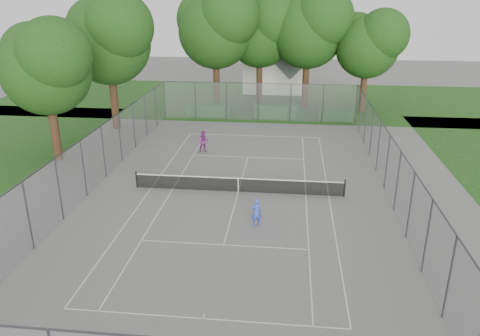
# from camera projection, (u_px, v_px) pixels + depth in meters

# --- Properties ---
(ground) EXTENTS (120.00, 120.00, 0.00)m
(ground) POSITION_uv_depth(u_px,v_px,m) (238.00, 192.00, 28.68)
(ground) COLOR #5E5C5A
(ground) RESTS_ON ground
(grass_far) EXTENTS (60.00, 20.00, 0.00)m
(grass_far) POSITION_uv_depth(u_px,v_px,m) (264.00, 99.00, 52.82)
(grass_far) COLOR #1B4313
(grass_far) RESTS_ON ground
(court_markings) EXTENTS (11.03, 23.83, 0.01)m
(court_markings) POSITION_uv_depth(u_px,v_px,m) (238.00, 192.00, 28.68)
(court_markings) COLOR silver
(court_markings) RESTS_ON ground
(tennis_net) EXTENTS (12.87, 0.10, 1.10)m
(tennis_net) POSITION_uv_depth(u_px,v_px,m) (238.00, 184.00, 28.50)
(tennis_net) COLOR black
(tennis_net) RESTS_ON ground
(perimeter_fence) EXTENTS (18.08, 34.08, 3.52)m
(perimeter_fence) POSITION_uv_depth(u_px,v_px,m) (238.00, 164.00, 28.04)
(perimeter_fence) COLOR #38383D
(perimeter_fence) RESTS_ON ground
(tree_far_left) EXTENTS (8.47, 7.73, 12.17)m
(tree_far_left) POSITION_uv_depth(u_px,v_px,m) (216.00, 25.00, 45.96)
(tree_far_left) COLOR #352113
(tree_far_left) RESTS_ON ground
(tree_far_midleft) EXTENTS (8.02, 7.32, 11.52)m
(tree_far_midleft) POSITION_uv_depth(u_px,v_px,m) (261.00, 28.00, 48.19)
(tree_far_midleft) COLOR #352113
(tree_far_midleft) RESTS_ON ground
(tree_far_midright) EXTENTS (8.34, 7.61, 11.98)m
(tree_far_midright) POSITION_uv_depth(u_px,v_px,m) (309.00, 26.00, 46.42)
(tree_far_midright) COLOR #352113
(tree_far_midright) RESTS_ON ground
(tree_far_right) EXTENTS (7.02, 6.41, 10.10)m
(tree_far_right) POSITION_uv_depth(u_px,v_px,m) (369.00, 41.00, 45.09)
(tree_far_right) COLOR #352113
(tree_far_right) RESTS_ON ground
(tree_side_back) EXTENTS (8.11, 7.40, 11.65)m
(tree_side_back) POSITION_uv_depth(u_px,v_px,m) (109.00, 36.00, 39.06)
(tree_side_back) COLOR #352113
(tree_side_back) RESTS_ON ground
(tree_side_front) EXTENTS (7.03, 6.42, 10.11)m
(tree_side_front) POSITION_uv_depth(u_px,v_px,m) (46.00, 63.00, 31.69)
(tree_side_front) COLOR #352113
(tree_side_front) RESTS_ON ground
(hedge_left) EXTENTS (4.38, 1.31, 1.09)m
(hedge_left) POSITION_uv_depth(u_px,v_px,m) (209.00, 110.00, 46.06)
(hedge_left) COLOR #174A18
(hedge_left) RESTS_ON ground
(hedge_mid) EXTENTS (4.02, 1.15, 1.26)m
(hedge_mid) POSITION_uv_depth(u_px,v_px,m) (276.00, 112.00, 45.01)
(hedge_mid) COLOR #174A18
(hedge_mid) RESTS_ON ground
(hedge_right) EXTENTS (3.19, 1.17, 0.96)m
(hedge_right) POSITION_uv_depth(u_px,v_px,m) (335.00, 115.00, 44.37)
(hedge_right) COLOR #174A18
(hedge_right) RESTS_ON ground
(house) EXTENTS (7.31, 5.67, 9.11)m
(house) POSITION_uv_depth(u_px,v_px,m) (275.00, 60.00, 56.11)
(house) COLOR white
(house) RESTS_ON ground
(girl_player) EXTENTS (0.66, 0.56, 1.54)m
(girl_player) POSITION_uv_depth(u_px,v_px,m) (256.00, 212.00, 24.37)
(girl_player) COLOR blue
(girl_player) RESTS_ON ground
(woman_player) EXTENTS (0.97, 0.86, 1.67)m
(woman_player) POSITION_uv_depth(u_px,v_px,m) (204.00, 142.00, 35.46)
(woman_player) COLOR #7F2A78
(woman_player) RESTS_ON ground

